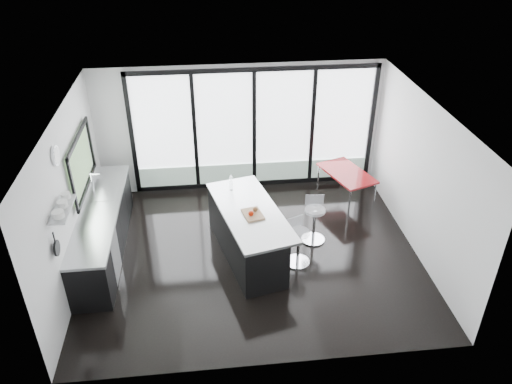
{
  "coord_description": "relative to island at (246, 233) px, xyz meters",
  "views": [
    {
      "loc": [
        -0.74,
        -7.21,
        5.73
      ],
      "look_at": [
        0.1,
        0.3,
        1.15
      ],
      "focal_mm": 35.0,
      "sensor_mm": 36.0,
      "label": 1
    }
  ],
  "objects": [
    {
      "name": "island",
      "position": [
        0.0,
        0.0,
        0.0
      ],
      "size": [
        1.48,
        2.48,
        1.23
      ],
      "color": "black",
      "rests_on": "floor"
    },
    {
      "name": "bar_stool_near",
      "position": [
        0.89,
        -0.35,
        -0.14
      ],
      "size": [
        0.57,
        0.57,
        0.69
      ],
      "primitive_type": "cylinder",
      "rotation": [
        0.0,
        0.0,
        0.39
      ],
      "color": "silver",
      "rests_on": "floor"
    },
    {
      "name": "red_table",
      "position": [
        2.28,
        1.63,
        -0.14
      ],
      "size": [
        1.11,
        1.44,
        0.68
      ],
      "primitive_type": "cube",
      "rotation": [
        0.0,
        0.0,
        0.34
      ],
      "color": "maroon",
      "rests_on": "floor"
    },
    {
      "name": "wall_right",
      "position": [
        3.11,
        -0.02,
        0.92
      ],
      "size": [
        0.0,
        5.0,
        2.8
      ],
      "primitive_type": "cube",
      "color": "silver",
      "rests_on": "ground"
    },
    {
      "name": "wall_left",
      "position": [
        -2.86,
        0.25,
        1.08
      ],
      "size": [
        0.26,
        5.0,
        2.8
      ],
      "color": "silver",
      "rests_on": "ground"
    },
    {
      "name": "wall_front",
      "position": [
        0.11,
        -2.52,
        0.92
      ],
      "size": [
        6.0,
        0.0,
        2.8
      ],
      "primitive_type": "cube",
      "color": "silver",
      "rests_on": "ground"
    },
    {
      "name": "floor",
      "position": [
        0.11,
        -0.02,
        -0.48
      ],
      "size": [
        6.0,
        5.0,
        0.0
      ],
      "primitive_type": "cube",
      "color": "black",
      "rests_on": "ground"
    },
    {
      "name": "wall_back",
      "position": [
        0.38,
        2.45,
        0.79
      ],
      "size": [
        6.0,
        0.09,
        2.8
      ],
      "color": "silver",
      "rests_on": "ground"
    },
    {
      "name": "ceiling",
      "position": [
        0.11,
        -0.02,
        2.32
      ],
      "size": [
        6.0,
        5.0,
        0.0
      ],
      "primitive_type": "cube",
      "color": "white",
      "rests_on": "wall_back"
    },
    {
      "name": "bar_stool_far",
      "position": [
        1.31,
        0.29,
        -0.13
      ],
      "size": [
        0.48,
        0.48,
        0.71
      ],
      "primitive_type": "cylinder",
      "rotation": [
        0.0,
        0.0,
        -0.09
      ],
      "color": "silver",
      "rests_on": "floor"
    },
    {
      "name": "counter_cabinets",
      "position": [
        -2.56,
        0.38,
        -0.02
      ],
      "size": [
        0.69,
        3.24,
        1.36
      ],
      "color": "black",
      "rests_on": "floor"
    }
  ]
}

